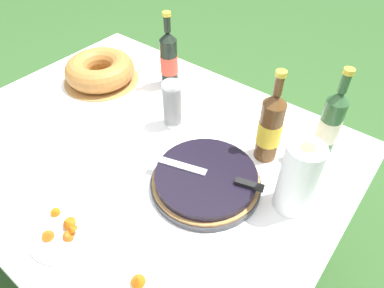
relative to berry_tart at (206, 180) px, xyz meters
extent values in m
plane|color=#335B28|center=(-0.32, 0.01, -0.78)|extent=(16.00, 16.00, 0.00)
cube|color=brown|center=(-0.32, 0.01, -0.05)|extent=(1.47, 1.14, 0.03)
cylinder|color=brown|center=(-0.99, 0.52, -0.43)|extent=(0.06, 0.06, 0.72)
cylinder|color=brown|center=(0.36, 0.52, -0.43)|extent=(0.06, 0.06, 0.72)
cube|color=white|center=(-0.32, 0.01, -0.03)|extent=(1.48, 1.15, 0.00)
cube|color=white|center=(-0.32, 0.58, -0.08)|extent=(1.48, 0.00, 0.10)
cube|color=white|center=(-1.05, 0.01, -0.08)|extent=(0.00, 1.15, 0.10)
cube|color=white|center=(0.42, 0.01, -0.08)|extent=(0.00, 1.15, 0.10)
cylinder|color=#38383D|center=(0.00, 0.00, -0.02)|extent=(0.36, 0.36, 0.02)
cylinder|color=#B78447|center=(0.00, 0.00, 0.00)|extent=(0.35, 0.35, 0.01)
cylinder|color=black|center=(0.00, 0.00, 0.02)|extent=(0.33, 0.33, 0.03)
cube|color=silver|center=(-0.09, -0.03, 0.03)|extent=(0.19, 0.08, 0.00)
cube|color=black|center=(0.13, 0.04, 0.04)|extent=(0.09, 0.05, 0.01)
cylinder|color=#B78447|center=(-0.75, 0.20, -0.02)|extent=(0.34, 0.34, 0.01)
torus|color=#AD7033|center=(-0.75, 0.20, 0.03)|extent=(0.31, 0.31, 0.10)
cylinder|color=white|center=(-0.29, 0.17, 0.02)|extent=(0.07, 0.07, 0.09)
cylinder|color=white|center=(-0.29, 0.17, 0.03)|extent=(0.07, 0.07, 0.09)
cylinder|color=white|center=(-0.29, 0.17, 0.05)|extent=(0.07, 0.07, 0.09)
cylinder|color=white|center=(-0.29, 0.17, 0.06)|extent=(0.07, 0.07, 0.09)
cylinder|color=white|center=(-0.29, 0.17, 0.07)|extent=(0.07, 0.07, 0.09)
cylinder|color=white|center=(-0.29, 0.17, 0.08)|extent=(0.07, 0.07, 0.09)
cylinder|color=white|center=(-0.29, 0.17, 0.10)|extent=(0.07, 0.07, 0.09)
cylinder|color=white|center=(-0.29, 0.17, 0.11)|extent=(0.07, 0.07, 0.09)
torus|color=white|center=(-0.29, 0.17, 0.16)|extent=(0.07, 0.07, 0.01)
cylinder|color=#2D562D|center=(0.23, 0.38, 0.08)|extent=(0.07, 0.07, 0.22)
cylinder|color=beige|center=(0.23, 0.38, 0.08)|extent=(0.07, 0.07, 0.09)
cone|color=#2D562D|center=(0.23, 0.38, 0.22)|extent=(0.07, 0.07, 0.04)
cylinder|color=#2D562D|center=(0.23, 0.38, 0.27)|extent=(0.03, 0.03, 0.06)
cylinder|color=gold|center=(0.23, 0.38, 0.31)|extent=(0.03, 0.03, 0.02)
cylinder|color=brown|center=(0.08, 0.24, 0.09)|extent=(0.08, 0.08, 0.23)
cylinder|color=yellow|center=(0.08, 0.24, 0.08)|extent=(0.08, 0.08, 0.09)
cone|color=brown|center=(0.08, 0.24, 0.22)|extent=(0.08, 0.08, 0.04)
cylinder|color=brown|center=(0.08, 0.24, 0.27)|extent=(0.03, 0.03, 0.06)
cylinder|color=gold|center=(0.08, 0.24, 0.31)|extent=(0.03, 0.03, 0.02)
cylinder|color=black|center=(-0.48, 0.38, 0.08)|extent=(0.07, 0.07, 0.21)
cylinder|color=#E54C38|center=(-0.48, 0.38, 0.08)|extent=(0.08, 0.08, 0.08)
cone|color=black|center=(-0.48, 0.38, 0.20)|extent=(0.07, 0.07, 0.04)
cylinder|color=black|center=(-0.48, 0.38, 0.26)|extent=(0.03, 0.03, 0.06)
cylinder|color=gold|center=(-0.48, 0.38, 0.30)|extent=(0.03, 0.03, 0.02)
cone|color=#B85D0E|center=(0.07, -0.37, 0.01)|extent=(0.04, 0.04, 0.03)
cylinder|color=white|center=(-0.21, -0.39, -0.02)|extent=(0.23, 0.23, 0.01)
torus|color=white|center=(-0.21, -0.39, -0.01)|extent=(0.23, 0.23, 0.01)
cone|color=#CB5B13|center=(-0.23, -0.44, 0.00)|extent=(0.05, 0.05, 0.04)
cone|color=#CF5C16|center=(-0.18, -0.41, 0.00)|extent=(0.04, 0.04, 0.04)
cone|color=#BD5D0E|center=(-0.21, -0.38, 0.01)|extent=(0.04, 0.05, 0.04)
cone|color=#B94F0A|center=(-0.19, -0.38, 0.01)|extent=(0.04, 0.03, 0.03)
cone|color=#A6450A|center=(-0.21, -0.38, 0.00)|extent=(0.04, 0.05, 0.04)
cone|color=#C3600D|center=(-0.28, -0.38, 0.00)|extent=(0.04, 0.04, 0.04)
cylinder|color=white|center=(0.25, 0.10, 0.09)|extent=(0.11, 0.11, 0.24)
cylinder|color=#9E7A56|center=(0.25, 0.10, 0.22)|extent=(0.04, 0.04, 0.00)
camera|label=1|loc=(0.41, -0.60, 0.84)|focal=32.00mm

